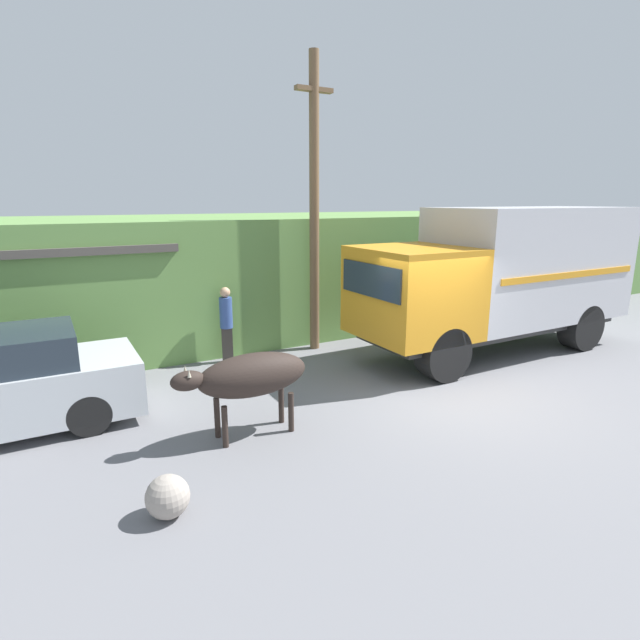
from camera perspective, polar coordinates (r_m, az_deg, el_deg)
ground_plane at (r=9.89m, az=14.38°, el=-8.07°), size 60.00×60.00×0.00m
hillside_embankment at (r=15.12m, az=-3.63°, el=5.92°), size 32.00×5.61×3.13m
building_backdrop at (r=12.17m, az=-28.91°, el=1.36°), size 5.17×2.70×2.68m
cargo_truck at (r=12.55m, az=20.27°, el=4.94°), size 7.17×2.34×3.40m
brown_cow at (r=7.70m, az=-7.99°, el=-6.36°), size 2.12×0.67×1.31m
pedestrian_on_hill at (r=11.28m, az=-10.66°, el=-0.03°), size 0.35×0.35×1.71m
utility_pole at (r=11.87m, az=-0.66°, el=13.17°), size 0.90×0.23×6.75m
roadside_rock at (r=6.33m, az=-17.02°, el=-18.75°), size 0.51×0.51×0.51m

